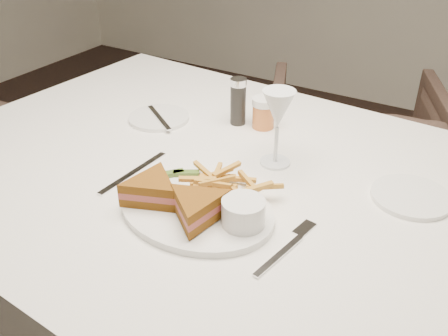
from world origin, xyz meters
name	(u,v)px	position (x,y,z in m)	size (l,w,h in m)	color
table	(234,302)	(0.17, 0.19, 0.38)	(1.50, 1.00, 0.75)	white
chair_far	(351,153)	(0.16, 1.15, 0.34)	(0.66, 0.62, 0.68)	#4A362D
table_setting	(223,175)	(0.17, 0.13, 0.79)	(0.82, 0.62, 0.18)	white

